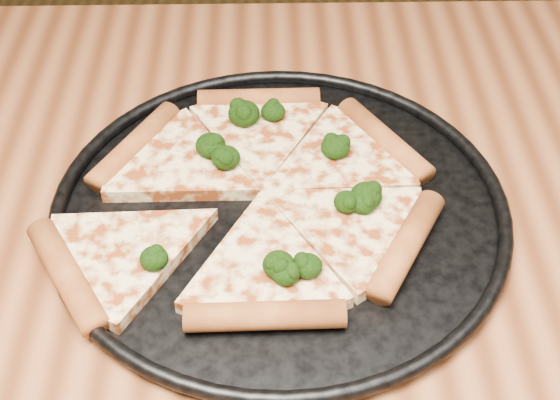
{
  "coord_description": "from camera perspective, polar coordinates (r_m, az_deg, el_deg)",
  "views": [
    {
      "loc": [
        0.04,
        -0.38,
        1.22
      ],
      "look_at": [
        0.05,
        0.1,
        0.77
      ],
      "focal_mm": 49.79,
      "sensor_mm": 36.0,
      "label": 1
    }
  ],
  "objects": [
    {
      "name": "dining_table",
      "position": [
        0.68,
        -4.53,
        -12.28
      ],
      "size": [
        1.2,
        0.9,
        0.75
      ],
      "color": "#98542F",
      "rests_on": "ground"
    },
    {
      "name": "pizza",
      "position": [
        0.66,
        -1.9,
        0.37
      ],
      "size": [
        0.35,
        0.3,
        0.02
      ],
      "rotation": [
        0.0,
        0.0,
        0.02
      ],
      "color": "#FFDC9C",
      "rests_on": "pizza_pan"
    },
    {
      "name": "pizza_pan",
      "position": [
        0.66,
        0.0,
        -0.51
      ],
      "size": [
        0.39,
        0.39,
        0.02
      ],
      "color": "black",
      "rests_on": "dining_table"
    },
    {
      "name": "broccoli_florets",
      "position": [
        0.66,
        -0.1,
        1.5
      ],
      "size": [
        0.2,
        0.22,
        0.02
      ],
      "color": "black",
      "rests_on": "pizza"
    }
  ]
}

